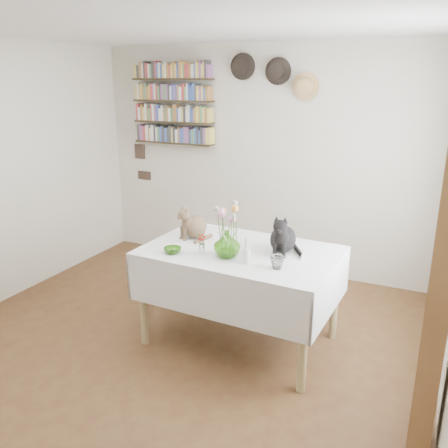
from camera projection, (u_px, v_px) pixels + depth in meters
The scene contains 15 objects.
room at pixel (151, 209), 3.34m from camera, with size 4.08×4.58×2.58m.
curtain at pixel (442, 274), 2.49m from camera, with size 0.12×0.38×2.10m, color brown.
dining_table at pixel (240, 273), 3.85m from camera, with size 1.57×1.05×0.82m.
tabby_cat at pixel (195, 221), 4.05m from camera, with size 0.20×0.25×0.30m, color brown, non-canonical shape.
black_cat at pixel (283, 232), 3.71m from camera, with size 0.22×0.28×0.33m, color black, non-canonical shape.
flower_vase at pixel (227, 244), 3.62m from camera, with size 0.20×0.20×0.21m, color #70BF35.
green_bowl at pixel (172, 250), 3.72m from camera, with size 0.14×0.14×0.04m, color #70BF35.
drinking_glass at pixel (277, 262), 3.41m from camera, with size 0.10×0.10×0.10m, color white.
candlestick at pixel (246, 255), 3.50m from camera, with size 0.06×0.06×0.20m.
berry_jar at pixel (202, 243), 3.71m from camera, with size 0.05×0.05×0.19m.
porcelain_figurine at pixel (303, 255), 3.58m from camera, with size 0.04×0.04×0.08m.
flower_bouquet at pixel (228, 214), 3.55m from camera, with size 0.17×0.13×0.39m.
bookshelf_unit at pixel (173, 104), 5.48m from camera, with size 1.00×0.16×0.91m.
wall_hats at pixel (274, 75), 4.91m from camera, with size 0.98×0.09×0.48m.
wall_art_plaques at pixel (142, 161), 5.97m from camera, with size 0.21×0.02×0.44m.
Camera 1 is at (1.84, -2.69, 2.14)m, focal length 38.00 mm.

